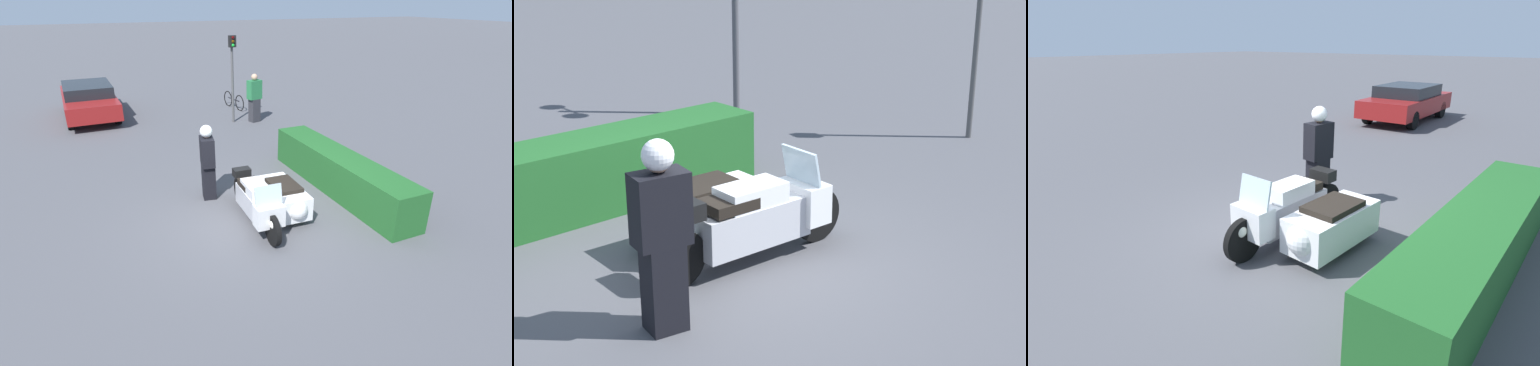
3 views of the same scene
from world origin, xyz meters
The scene contains 8 objects.
ground_plane centered at (0.00, 0.00, 0.00)m, with size 160.00×160.00×0.00m, color #4C4C51.
police_motorcycle centered at (0.21, 0.39, 0.46)m, with size 2.51×1.42×1.15m.
officer_rider centered at (-1.34, -0.53, 0.95)m, with size 0.53×0.38×1.79m.
hedge_bush_curbside centered at (-0.41, 2.52, 0.47)m, with size 4.91×0.85×0.95m, color #1E5623.
traffic_light_far centered at (-7.08, 2.35, 2.10)m, with size 0.23×0.27×3.16m.
parked_car_background centered at (-10.11, -2.62, 0.72)m, with size 4.66×2.00×1.33m.
pedestrian_bystander centered at (-6.84, 3.11, 0.91)m, with size 0.42×0.57×1.82m.
bicycle_parked centered at (-9.11, 3.14, 0.32)m, with size 1.64×0.30×0.72m.
Camera 1 is at (6.94, -3.04, 4.36)m, focal length 28.00 mm.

